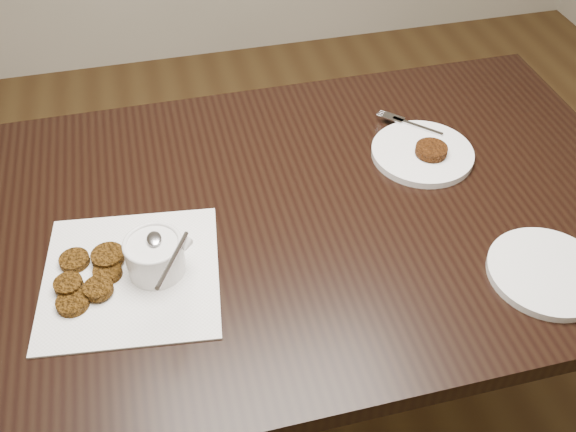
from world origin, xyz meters
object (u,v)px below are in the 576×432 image
at_px(sauce_ramekin, 152,242).
at_px(plate_with_patty, 423,150).
at_px(napkin, 131,276).
at_px(plate_empty, 547,272).
at_px(table, 310,321).

xyz_separation_m(sauce_ramekin, plate_with_patty, (0.58, 0.19, -0.06)).
relative_size(napkin, plate_empty, 1.47).
height_order(napkin, sauce_ramekin, sauce_ramekin).
bearing_deg(plate_with_patty, sauce_ramekin, -161.85).
distance_m(napkin, plate_empty, 0.73).
distance_m(table, sauce_ramekin, 0.55).
bearing_deg(plate_with_patty, table, -159.94).
bearing_deg(table, plate_empty, -37.51).
height_order(sauce_ramekin, plate_empty, sauce_ramekin).
relative_size(table, plate_empty, 6.50).
bearing_deg(napkin, plate_with_patty, 17.03).
bearing_deg(napkin, plate_empty, -13.70).
xyz_separation_m(sauce_ramekin, plate_empty, (0.66, -0.17, -0.07)).
bearing_deg(table, sauce_ramekin, -163.49).
bearing_deg(napkin, table, 14.73).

